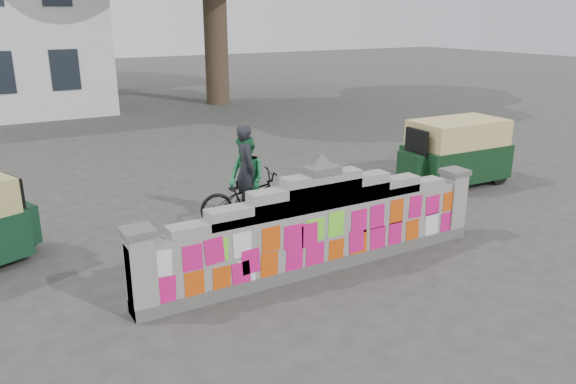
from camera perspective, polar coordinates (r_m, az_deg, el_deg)
name	(u,v)px	position (r m, az deg, el deg)	size (l,w,h in m)	color
ground	(320,269)	(9.61, 3.29, -7.79)	(100.00, 100.00, 0.00)	#383533
parapet_wall	(321,228)	(9.31, 3.39, -3.63)	(6.48, 0.44, 2.01)	#4C4C49
cyclist_bike	(247,197)	(11.62, -4.20, -0.47)	(0.69, 1.98, 1.04)	black
cyclist_rider	(247,180)	(11.51, -4.24, 1.25)	(0.64, 0.42, 1.77)	black
pedestrian	(246,179)	(11.54, -4.24, 1.31)	(0.86, 0.67, 1.77)	#207844
rickshaw_right	(454,151)	(14.64, 16.53, 3.98)	(2.98, 1.47, 1.64)	black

